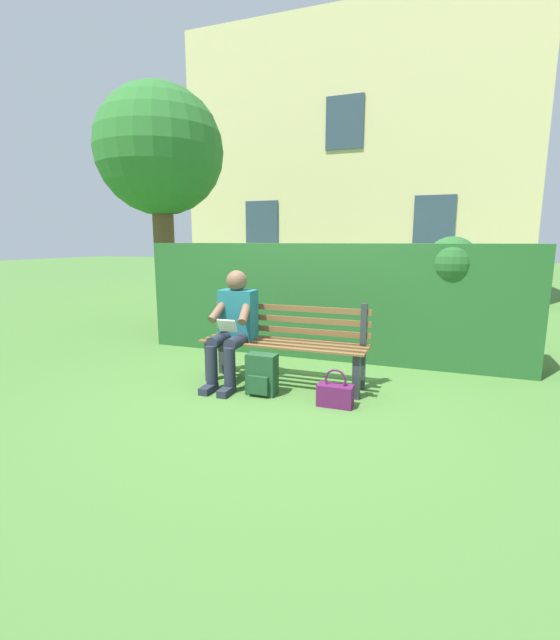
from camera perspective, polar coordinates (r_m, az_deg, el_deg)
ground at (r=4.58m, az=0.44°, el=-8.53°), size 60.00×60.00×0.00m
park_bench at (r=4.52m, az=0.73°, el=-2.85°), size 1.74×0.46×0.88m
person_seated at (r=4.53m, az=-6.22°, el=-0.54°), size 0.44×0.73×1.19m
hedge_backdrop at (r=5.67m, az=6.69°, el=3.02°), size 4.89×0.74×1.54m
tree at (r=7.95m, az=-15.94°, el=20.10°), size 2.19×2.09×4.00m
building_facade at (r=12.57m, az=10.02°, el=19.07°), size 8.48×3.21×6.81m
backpack at (r=4.25m, az=-2.43°, el=-7.26°), size 0.29×0.24×0.41m
handbag at (r=4.01m, az=7.32°, el=-9.74°), size 0.32×0.15×0.35m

